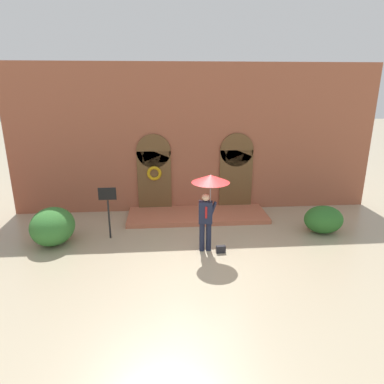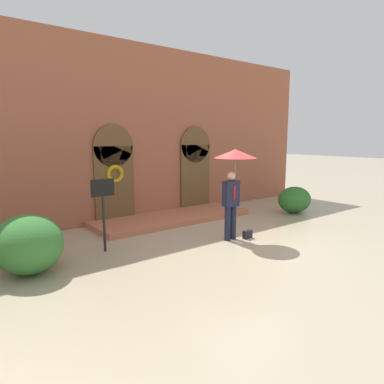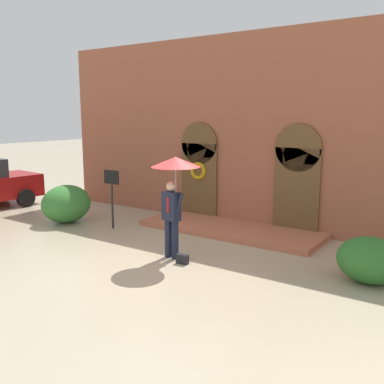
{
  "view_description": "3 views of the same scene",
  "coord_description": "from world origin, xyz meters",
  "px_view_note": "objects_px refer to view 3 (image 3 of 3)",
  "views": [
    {
      "loc": [
        -1.18,
        -8.98,
        4.81
      ],
      "look_at": [
        -0.32,
        1.63,
        1.46
      ],
      "focal_mm": 32.0,
      "sensor_mm": 36.0,
      "label": 1
    },
    {
      "loc": [
        -6.13,
        -5.93,
        2.66
      ],
      "look_at": [
        -0.4,
        1.5,
        1.16
      ],
      "focal_mm": 32.0,
      "sensor_mm": 36.0,
      "label": 2
    },
    {
      "loc": [
        5.73,
        -7.27,
        3.28
      ],
      "look_at": [
        -0.23,
        1.49,
        1.36
      ],
      "focal_mm": 40.0,
      "sensor_mm": 36.0,
      "label": 3
    }
  ],
  "objects_px": {
    "shrub_left": "(66,204)",
    "shrub_right": "(370,260)",
    "handbag": "(182,259)",
    "sign_post": "(112,189)",
    "person_with_umbrella": "(175,177)"
  },
  "relations": [
    {
      "from": "handbag",
      "to": "person_with_umbrella",
      "type": "bearing_deg",
      "value": 145.54
    },
    {
      "from": "person_with_umbrella",
      "to": "handbag",
      "type": "distance_m",
      "value": 1.85
    },
    {
      "from": "shrub_left",
      "to": "shrub_right",
      "type": "relative_size",
      "value": 1.21
    },
    {
      "from": "handbag",
      "to": "shrub_right",
      "type": "relative_size",
      "value": 0.22
    },
    {
      "from": "shrub_left",
      "to": "shrub_right",
      "type": "distance_m",
      "value": 8.84
    },
    {
      "from": "person_with_umbrella",
      "to": "sign_post",
      "type": "xyz_separation_m",
      "value": [
        -3.09,
        1.12,
        -0.75
      ]
    },
    {
      "from": "sign_post",
      "to": "shrub_left",
      "type": "relative_size",
      "value": 1.09
    },
    {
      "from": "handbag",
      "to": "shrub_right",
      "type": "height_order",
      "value": "shrub_right"
    },
    {
      "from": "person_with_umbrella",
      "to": "shrub_right",
      "type": "height_order",
      "value": "person_with_umbrella"
    },
    {
      "from": "handbag",
      "to": "shrub_right",
      "type": "distance_m",
      "value": 3.9
    },
    {
      "from": "shrub_left",
      "to": "sign_post",
      "type": "bearing_deg",
      "value": 8.72
    },
    {
      "from": "shrub_right",
      "to": "handbag",
      "type": "bearing_deg",
      "value": -161.9
    },
    {
      "from": "shrub_left",
      "to": "person_with_umbrella",
      "type": "bearing_deg",
      "value": -10.14
    },
    {
      "from": "shrub_left",
      "to": "shrub_right",
      "type": "height_order",
      "value": "shrub_left"
    },
    {
      "from": "handbag",
      "to": "shrub_left",
      "type": "distance_m",
      "value": 5.28
    }
  ]
}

